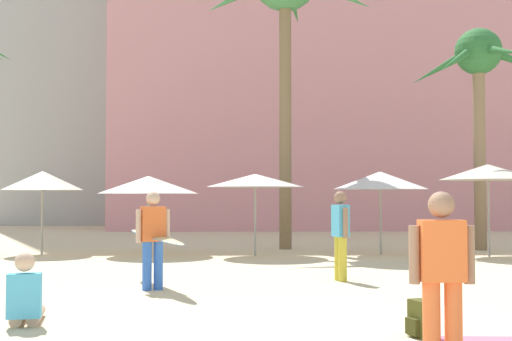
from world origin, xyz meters
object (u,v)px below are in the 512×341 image
cafe_umbrella_2 (255,181)px  backpack (420,319)px  person_mid_center (442,273)px  person_near_left (26,300)px  palm_tree_far_left (479,71)px  cafe_umbrella_5 (380,180)px  cafe_umbrella_3 (43,181)px  cafe_umbrella_4 (488,172)px  person_mid_right (154,236)px  cafe_umbrella_1 (148,185)px  person_mid_left (340,232)px

cafe_umbrella_2 → backpack: size_ratio=6.41×
person_mid_center → person_near_left: bearing=62.6°
palm_tree_far_left → person_near_left: bearing=-130.0°
palm_tree_far_left → person_near_left: 16.30m
cafe_umbrella_2 → cafe_umbrella_5: cafe_umbrella_5 is taller
cafe_umbrella_3 → person_near_left: 11.13m
cafe_umbrella_4 → person_mid_right: (-8.19, -6.25, -1.36)m
person_near_left → palm_tree_far_left: bearing=-51.2°
cafe_umbrella_1 → person_mid_right: (1.08, -7.05, -1.03)m
palm_tree_far_left → person_mid_left: palm_tree_far_left is taller
backpack → cafe_umbrella_5: bearing=-118.8°
person_mid_center → backpack: bearing=-7.1°
person_near_left → cafe_umbrella_3: bearing=4.2°
cafe_umbrella_4 → person_mid_left: size_ratio=1.52×
cafe_umbrella_1 → person_mid_center: 13.55m
cafe_umbrella_2 → cafe_umbrella_5: bearing=6.2°
cafe_umbrella_2 → cafe_umbrella_4: (6.29, -0.36, 0.22)m
cafe_umbrella_4 → person_mid_right: bearing=-142.6°
cafe_umbrella_5 → person_mid_center: (-2.06, -12.71, -1.17)m
cafe_umbrella_1 → cafe_umbrella_5: cafe_umbrella_5 is taller
palm_tree_far_left → person_mid_right: size_ratio=2.23×
palm_tree_far_left → person_mid_right: 13.07m
cafe_umbrella_5 → backpack: (-1.84, -11.12, -1.87)m
person_mid_right → person_near_left: size_ratio=3.00×
cafe_umbrella_3 → person_mid_left: size_ratio=1.37×
cafe_umbrella_5 → person_mid_left: 6.35m
backpack → person_near_left: bearing=-29.3°
person_mid_center → person_mid_right: bearing=31.2°
cafe_umbrella_5 → palm_tree_far_left: bearing=24.7°
palm_tree_far_left → cafe_umbrella_3: (-12.87, -1.25, -3.41)m
backpack → person_mid_right: person_mid_right is taller
cafe_umbrella_4 → cafe_umbrella_5: bearing=165.1°
cafe_umbrella_5 → person_mid_center: size_ratio=1.62×
cafe_umbrella_2 → cafe_umbrella_3: bearing=173.5°
cafe_umbrella_2 → cafe_umbrella_1: bearing=171.6°
person_mid_center → cafe_umbrella_2: bearing=7.5°
backpack → person_mid_left: size_ratio=0.25×
cafe_umbrella_2 → person_mid_center: 12.47m
backpack → person_near_left: person_near_left is taller
cafe_umbrella_4 → person_mid_center: bearing=-112.0°
person_mid_right → person_mid_left: size_ratio=1.77×
person_mid_center → person_mid_left: bearing=0.2°
cafe_umbrella_2 → person_mid_center: bearing=-83.2°
cafe_umbrella_5 → person_mid_left: size_ratio=1.56×
person_mid_left → cafe_umbrella_1: bearing=112.6°
cafe_umbrella_3 → cafe_umbrella_5: (9.50, -0.30, 0.00)m
palm_tree_far_left → cafe_umbrella_2: bearing=-164.4°
cafe_umbrella_2 → person_mid_left: cafe_umbrella_2 is taller
person_mid_right → cafe_umbrella_1: bearing=165.4°
cafe_umbrella_2 → cafe_umbrella_3: cafe_umbrella_3 is taller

